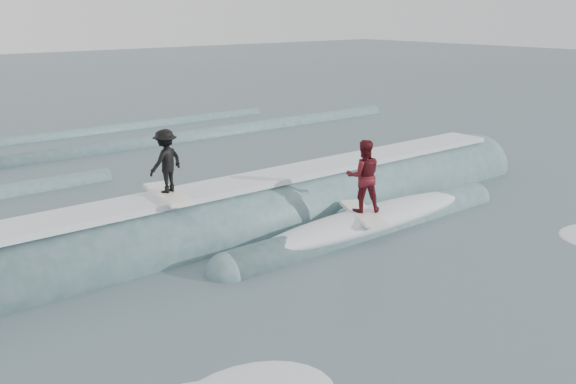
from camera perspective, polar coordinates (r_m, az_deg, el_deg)
ground at (r=12.95m, az=16.83°, el=-10.19°), size 160.00×160.00×0.00m
breaking_wave at (r=17.19m, az=-1.08°, el=-2.75°), size 21.30×4.02×2.48m
surfer_black at (r=15.20m, az=-10.79°, el=2.38°), size 1.09×2.06×1.59m
surfer_red at (r=16.22m, az=6.71°, el=1.14°), size 1.35×2.04×1.94m
whitewater at (r=13.04m, az=24.08°, el=-10.77°), size 14.37×7.55×0.10m
far_swells at (r=25.84m, az=-20.07°, el=2.59°), size 39.48×8.65×0.80m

